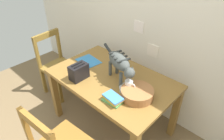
% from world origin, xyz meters
% --- Properties ---
extents(wall_rear, '(4.76, 0.11, 2.50)m').
position_xyz_m(wall_rear, '(-0.00, 1.78, 1.25)').
color(wall_rear, silver).
rests_on(wall_rear, ground_plane).
extents(dining_table, '(1.37, 0.86, 0.74)m').
position_xyz_m(dining_table, '(-0.09, 1.15, 0.65)').
color(dining_table, olive).
rests_on(dining_table, ground_plane).
extents(cat, '(0.58, 0.27, 0.31)m').
position_xyz_m(cat, '(0.01, 1.17, 0.96)').
color(cat, '#454A47').
rests_on(cat, dining_table).
extents(saucer_bowl, '(0.19, 0.19, 0.04)m').
position_xyz_m(saucer_bowl, '(0.19, 1.10, 0.76)').
color(saucer_bowl, '#AFB1AE').
rests_on(saucer_bowl, dining_table).
extents(coffee_mug, '(0.12, 0.08, 0.08)m').
position_xyz_m(coffee_mug, '(0.19, 1.10, 0.82)').
color(coffee_mug, silver).
rests_on(coffee_mug, saucer_bowl).
extents(magazine, '(0.31, 0.25, 0.01)m').
position_xyz_m(magazine, '(-0.54, 1.20, 0.74)').
color(magazine, '#327FC2').
rests_on(magazine, dining_table).
extents(book_stack, '(0.21, 0.14, 0.07)m').
position_xyz_m(book_stack, '(0.18, 0.88, 0.77)').
color(book_stack, '#539853').
rests_on(book_stack, dining_table).
extents(wicker_basket, '(0.32, 0.32, 0.09)m').
position_xyz_m(wicker_basket, '(0.31, 1.09, 0.79)').
color(wicker_basket, '#9E6539').
rests_on(wicker_basket, dining_table).
extents(toaster, '(0.12, 0.20, 0.18)m').
position_xyz_m(toaster, '(-0.34, 0.90, 0.83)').
color(toaster, black).
rests_on(toaster, dining_table).
extents(wooden_chair_far, '(0.46, 0.46, 0.93)m').
position_xyz_m(wooden_chair_far, '(-1.15, 1.11, 0.45)').
color(wooden_chair_far, olive).
rests_on(wooden_chair_far, ground_plane).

